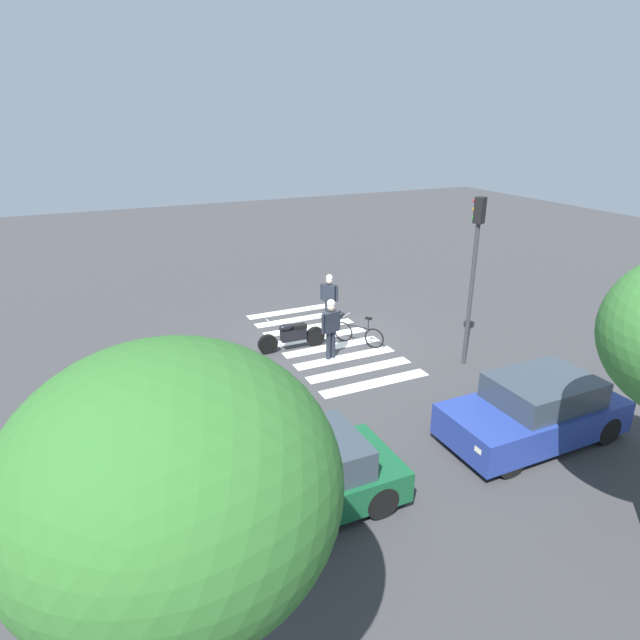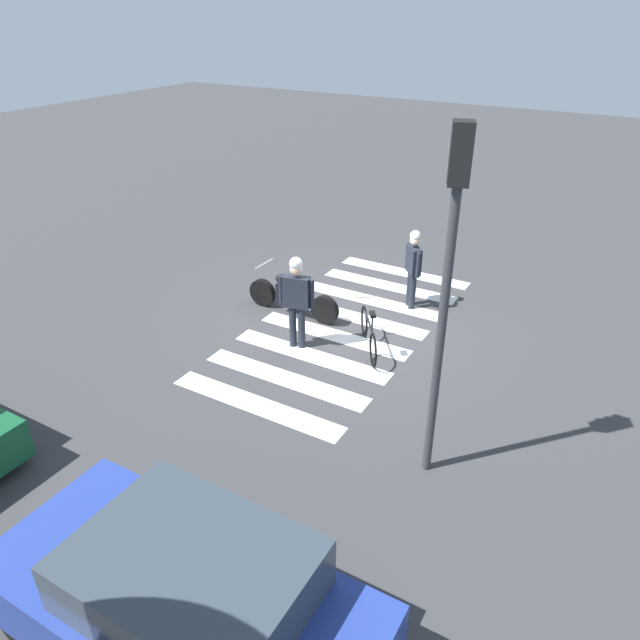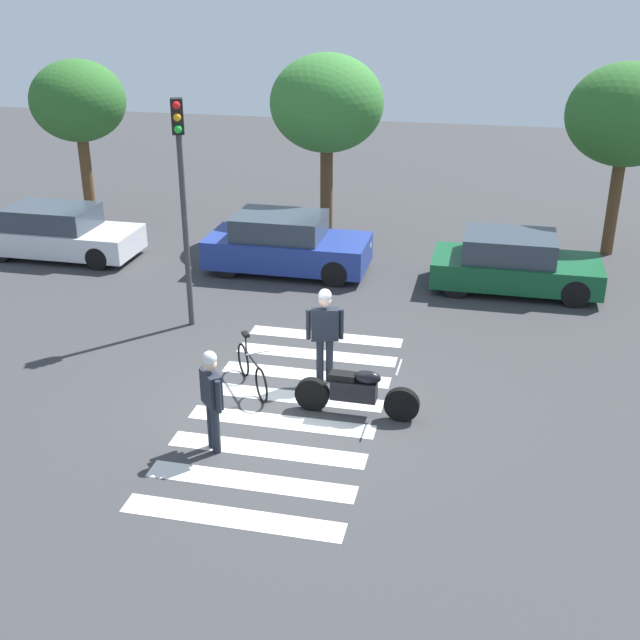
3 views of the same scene
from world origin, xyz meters
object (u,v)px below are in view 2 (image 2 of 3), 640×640
leaning_bicycle (369,334)px  officer_on_foot (413,264)px  police_motorcycle (293,295)px  officer_by_motorcycle (297,296)px  traffic_light_pole (449,262)px  car_blue_hatchback (184,602)px

leaning_bicycle → officer_on_foot: size_ratio=0.83×
police_motorcycle → leaning_bicycle: 2.14m
officer_by_motorcycle → traffic_light_pole: 4.47m
officer_on_foot → officer_by_motorcycle: 2.97m
officer_on_foot → officer_by_motorcycle: bearing=65.2°
officer_on_foot → officer_by_motorcycle: size_ratio=0.94×
officer_on_foot → traffic_light_pole: traffic_light_pole is taller
officer_by_motorcycle → traffic_light_pole: traffic_light_pole is taller
traffic_light_pole → police_motorcycle: bearing=-36.0°
officer_by_motorcycle → car_blue_hatchback: bearing=111.5°
officer_on_foot → car_blue_hatchback: size_ratio=0.43×
leaning_bicycle → officer_by_motorcycle: (1.26, 0.55, 0.73)m
leaning_bicycle → traffic_light_pole: traffic_light_pole is taller
leaning_bicycle → car_blue_hatchback: (-1.01, 6.31, 0.34)m
leaning_bicycle → car_blue_hatchback: car_blue_hatchback is taller
leaning_bicycle → officer_on_foot: bearing=-89.5°
leaning_bicycle → officer_on_foot: 2.24m
officer_on_foot → officer_by_motorcycle: (1.24, 2.69, 0.08)m
police_motorcycle → traffic_light_pole: traffic_light_pole is taller
police_motorcycle → traffic_light_pole: size_ratio=0.45×
car_blue_hatchback → officer_by_motorcycle: bearing=-68.5°
police_motorcycle → leaning_bicycle: bearing=164.8°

